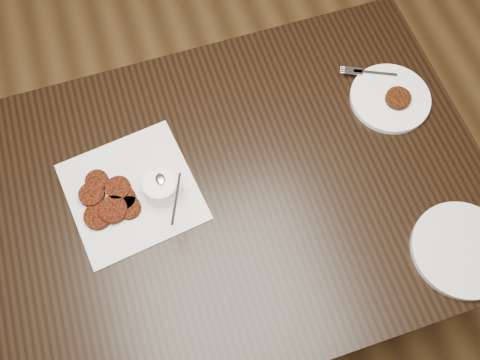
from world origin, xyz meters
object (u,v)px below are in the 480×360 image
Objects in this scene: table at (217,244)px; plate_empty at (462,250)px; sauce_ramekin at (159,181)px; napkin at (132,192)px; plate_with_patty at (391,97)px.

table is 0.69m from plate_empty.
napkin is at bearing 161.28° from sauce_ramekin.
plate_empty is at bearing -28.90° from napkin.
napkin is at bearing 158.54° from table.
plate_with_patty reaches higher than plate_empty.
plate_with_patty is (0.61, 0.07, -0.05)m from sauce_ramekin.
sauce_ramekin is at bearing -18.72° from napkin.
plate_empty reaches higher than table.
napkin is 1.28× the size of plate_empty.
table is 5.87× the size of plate_empty.
napkin is 0.68m from plate_with_patty.
napkin is 0.09m from sauce_ramekin.
plate_empty is (0.66, -0.37, 0.01)m from napkin.
plate_empty is (0.49, -0.30, 0.38)m from table.
sauce_ramekin reaches higher than plate_empty.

